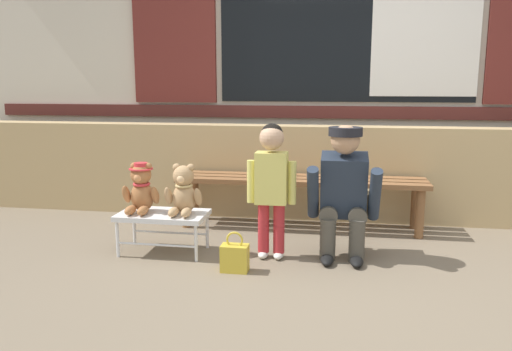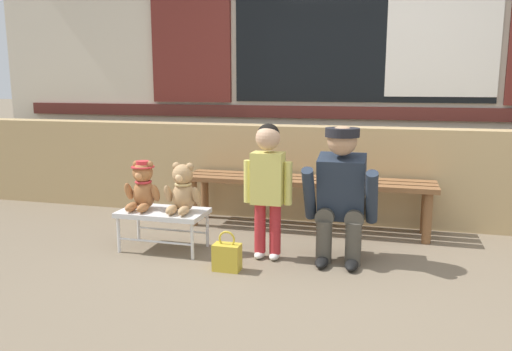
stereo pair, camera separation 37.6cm
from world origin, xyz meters
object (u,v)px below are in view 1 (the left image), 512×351
(wooden_bench_long, at_px, (300,185))
(adult_crouching, at_px, (345,191))
(child_standing, at_px, (272,176))
(handbag_on_ground, at_px, (235,257))
(teddy_bear_with_hat, at_px, (141,189))
(teddy_bear_plain, at_px, (183,191))
(small_display_bench, at_px, (163,217))

(wooden_bench_long, height_order, adult_crouching, adult_crouching)
(wooden_bench_long, relative_size, adult_crouching, 2.21)
(child_standing, xyz_separation_m, adult_crouching, (0.51, 0.10, -0.11))
(wooden_bench_long, distance_m, handbag_on_ground, 1.18)
(teddy_bear_with_hat, bearing_deg, child_standing, 0.97)
(teddy_bear_with_hat, height_order, handbag_on_ground, teddy_bear_with_hat)
(teddy_bear_with_hat, relative_size, adult_crouching, 0.38)
(teddy_bear_with_hat, xyz_separation_m, teddy_bear_plain, (0.32, -0.00, -0.01))
(handbag_on_ground, bearing_deg, small_display_bench, 154.16)
(small_display_bench, relative_size, child_standing, 0.67)
(teddy_bear_with_hat, bearing_deg, small_display_bench, -0.77)
(child_standing, bearing_deg, adult_crouching, 10.63)
(teddy_bear_with_hat, xyz_separation_m, child_standing, (0.95, 0.02, 0.12))
(adult_crouching, xyz_separation_m, handbag_on_ground, (-0.71, -0.40, -0.38))
(wooden_bench_long, distance_m, small_display_bench, 1.24)
(small_display_bench, relative_size, teddy_bear_with_hat, 1.76)
(teddy_bear_with_hat, distance_m, handbag_on_ground, 0.89)
(wooden_bench_long, bearing_deg, teddy_bear_plain, -133.88)
(handbag_on_ground, bearing_deg, teddy_bear_plain, 146.32)
(teddy_bear_with_hat, distance_m, child_standing, 0.96)
(wooden_bench_long, distance_m, teddy_bear_plain, 1.12)
(small_display_bench, height_order, handbag_on_ground, small_display_bench)
(child_standing, bearing_deg, small_display_bench, -178.68)
(wooden_bench_long, xyz_separation_m, adult_crouching, (0.37, -0.69, 0.11))
(teddy_bear_plain, bearing_deg, teddy_bear_with_hat, 179.87)
(wooden_bench_long, xyz_separation_m, small_display_bench, (-0.93, -0.81, -0.11))
(wooden_bench_long, relative_size, handbag_on_ground, 7.72)
(wooden_bench_long, relative_size, teddy_bear_with_hat, 5.78)
(child_standing, relative_size, adult_crouching, 1.01)
(teddy_bear_plain, xyz_separation_m, child_standing, (0.63, 0.02, 0.13))
(wooden_bench_long, height_order, small_display_bench, wooden_bench_long)
(wooden_bench_long, relative_size, teddy_bear_plain, 5.78)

